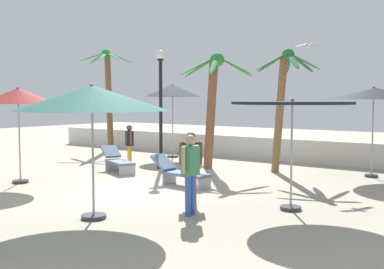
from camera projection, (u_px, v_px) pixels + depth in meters
name	position (u px, v px, depth m)	size (l,w,h in m)	color
ground_plane	(118.00, 198.00, 11.73)	(56.00, 56.00, 0.00)	#B2A893
boundary_wall	(278.00, 150.00, 18.83)	(25.20, 0.30, 0.90)	silver
patio_umbrella_0	(18.00, 97.00, 13.71)	(2.25, 2.25, 2.82)	#333338
patio_umbrella_1	(374.00, 94.00, 14.76)	(2.95, 2.95, 2.87)	#333338
patio_umbrella_3	(92.00, 98.00, 9.57)	(3.13, 3.13, 2.78)	#333338
patio_umbrella_4	(292.00, 108.00, 10.34)	(2.65, 2.65, 2.48)	#333338
patio_umbrella_5	(172.00, 91.00, 19.85)	(2.35, 2.35, 3.10)	#333338
palm_tree_0	(283.00, 93.00, 15.62)	(2.37, 2.14, 4.11)	brown
palm_tree_2	(213.00, 95.00, 16.48)	(2.69, 2.41, 4.06)	brown
palm_tree_3	(108.00, 86.00, 23.09)	(2.68, 2.40, 4.88)	brown
lamp_post_0	(161.00, 102.00, 16.63)	(0.32, 0.32, 4.15)	black
lounge_chair_1	(117.00, 160.00, 16.00)	(1.93, 1.26, 0.83)	#B7B7BC
lounge_chair_2	(180.00, 172.00, 13.45)	(1.91, 0.68, 0.84)	#B7B7BC
guest_0	(191.00, 160.00, 11.08)	(0.42, 0.44, 1.69)	#D8333F
guest_1	(129.00, 142.00, 17.19)	(0.48, 0.40, 1.52)	gold
guest_2	(190.00, 167.00, 9.93)	(0.24, 0.56, 1.71)	#3359B2
seagull_0	(307.00, 46.00, 14.68)	(0.52, 0.90, 0.15)	white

